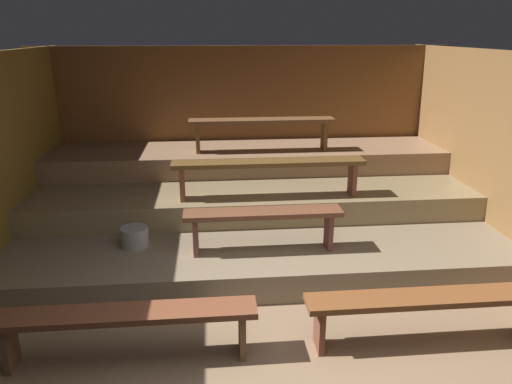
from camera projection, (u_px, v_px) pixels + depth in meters
The scene contains 12 objects.
ground at pixel (259, 258), 5.72m from camera, with size 6.43×5.30×0.08m, color #7F644A.
wall_back at pixel (245, 123), 7.48m from camera, with size 6.43×0.06×2.34m, color brown.
wall_right at pixel (500, 155), 5.59m from camera, with size 0.06×5.30×2.34m, color brown.
platform_lower at pixel (255, 225), 6.20m from camera, with size 5.63×3.36×0.31m, color #796852.
platform_middle at pixel (251, 188), 6.64m from camera, with size 5.63×2.21×0.31m, color olive.
platform_upper at pixel (248, 158), 7.02m from camera, with size 5.63×1.20×0.31m, color #89674B.
bench_floor_left at pixel (127, 320), 3.77m from camera, with size 2.07×0.29×0.46m.
bench_floor_right at pixel (428, 303), 3.99m from camera, with size 2.07×0.29×0.46m.
bench_lower_center at pixel (263, 218), 5.00m from camera, with size 1.66×0.29×0.46m.
bench_middle_center at pixel (269, 167), 5.72m from camera, with size 2.32×0.29×0.46m.
bench_upper_center at pixel (262, 125), 6.66m from camera, with size 2.04×0.29×0.46m.
pail_lower at pixel (135, 237), 5.18m from camera, with size 0.30×0.30×0.22m, color gray.
Camera 1 is at (-0.53, -2.88, 2.55)m, focal length 33.40 mm.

